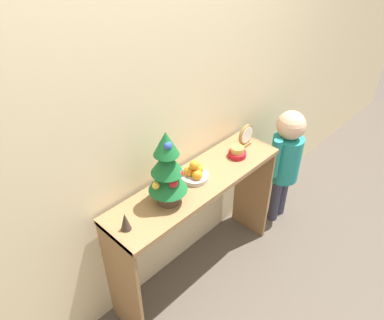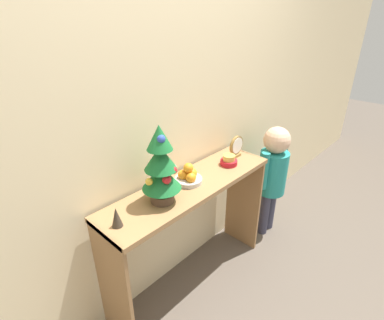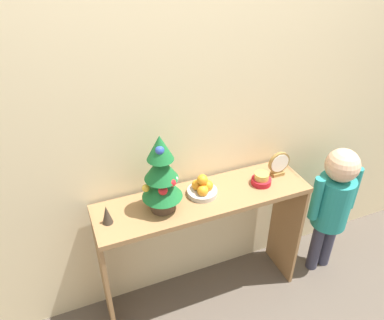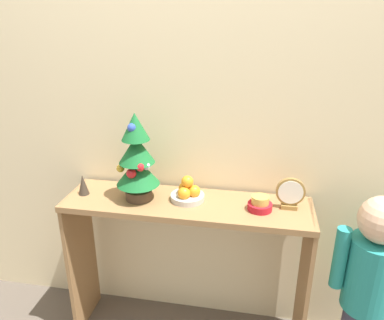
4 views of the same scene
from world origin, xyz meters
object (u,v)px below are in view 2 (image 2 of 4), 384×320
fruit_bowl (189,177)px  child_figure (273,170)px  figurine (116,217)px  desk_clock (236,147)px  mini_tree (161,166)px  singing_bowl (229,161)px

fruit_bowl → child_figure: 0.91m
fruit_bowl → figurine: bearing=-176.4°
desk_clock → figurine: (-1.01, -0.03, -0.02)m
fruit_bowl → figurine: fruit_bowl is taller
mini_tree → figurine: 0.33m
mini_tree → desk_clock: mini_tree is taller
desk_clock → child_figure: (0.38, -0.11, -0.29)m
mini_tree → singing_bowl: bearing=-0.5°
child_figure → mini_tree: bearing=176.0°
singing_bowl → child_figure: bearing=-8.0°
mini_tree → desk_clock: (0.72, 0.03, -0.14)m
fruit_bowl → figurine: (-0.53, -0.03, 0.01)m
singing_bowl → figurine: (-0.88, 0.00, 0.02)m
mini_tree → fruit_bowl: mini_tree is taller
mini_tree → child_figure: size_ratio=0.45×
child_figure → figurine: bearing=176.9°
singing_bowl → figurine: 0.88m
mini_tree → fruit_bowl: size_ratio=2.63×
singing_bowl → figurine: bearing=179.8°
mini_tree → figurine: (-0.29, -0.00, -0.16)m
singing_bowl → mini_tree: bearing=179.5°
mini_tree → singing_bowl: mini_tree is taller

